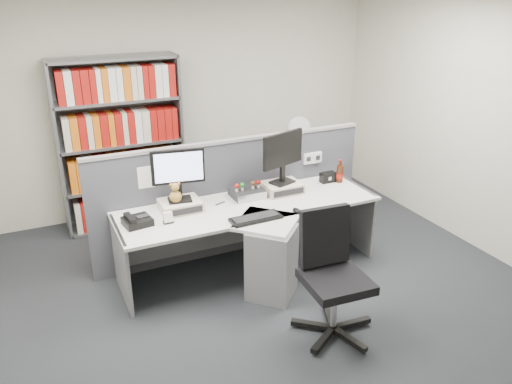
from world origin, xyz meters
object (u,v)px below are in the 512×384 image
keyboard (256,218)px  desk_phone (137,221)px  desk_calendar (168,218)px  filing_cabinet (297,182)px  shelving_unit (121,146)px  desk (258,238)px  cola_bottle (340,174)px  office_chair (331,271)px  monitor_left (178,171)px  speaker (328,177)px  desk_fan (298,132)px  mouse (297,210)px  monitor_right (283,153)px  desktop_pc (247,193)px

keyboard → desk_phone: bearing=161.0°
keyboard → desk_calendar: desk_calendar is taller
filing_cabinet → desk_calendar: bearing=-148.6°
shelving_unit → desk: bearing=-64.0°
cola_bottle → office_chair: office_chair is taller
desk → shelving_unit: shelving_unit is taller
keyboard → office_chair: office_chair is taller
desk_calendar → shelving_unit: shelving_unit is taller
monitor_left → desk_calendar: monitor_left is taller
speaker → filing_cabinet: (0.16, 0.97, -0.43)m
keyboard → speaker: size_ratio=2.94×
keyboard → cola_bottle: cola_bottle is taller
shelving_unit → desk_fan: 2.15m
speaker → shelving_unit: shelving_unit is taller
desk_fan → desk: bearing=-130.6°
mouse → desk_calendar: (-1.17, 0.29, 0.03)m
desk_fan → office_chair: bearing=-112.7°
speaker → cola_bottle: (0.12, -0.06, 0.04)m
desk_phone → desk_calendar: bearing=-16.7°
mouse → office_chair: 0.86m
monitor_left → cola_bottle: monitor_left is taller
desk → speaker: 1.16m
filing_cabinet → mouse: bearing=-119.4°
mouse → office_chair: office_chair is taller
monitor_left → desk_fan: size_ratio=0.99×
monitor_left → monitor_right: monitor_right is taller
desk_phone → desk_fan: bearing=26.7°
desk_calendar → shelving_unit: size_ratio=0.05×
desktop_pc → keyboard: desktop_pc is taller
keyboard → mouse: (0.42, -0.02, 0.00)m
desk_phone → desk_calendar: 0.28m
speaker → desktop_pc: bearing=-179.6°
monitor_left → desktop_pc: 0.80m
keyboard → shelving_unit: shelving_unit is taller
desk_fan → filing_cabinet: bearing=90.0°
desk_phone → filing_cabinet: 2.61m
cola_bottle → desk_fan: desk_fan is taller
desk_calendar → monitor_right: bearing=9.9°
keyboard → office_chair: 0.91m
desk → desk_calendar: bearing=169.1°
desk_phone → keyboard: bearing=-19.0°
monitor_right → keyboard: 0.83m
shelving_unit → desk_calendar: bearing=-87.7°
desktop_pc → mouse: desktop_pc is taller
monitor_left → desk_fan: 2.11m
monitor_left → keyboard: size_ratio=1.04×
desk_phone → filing_cabinet: size_ratio=0.38×
shelving_unit → office_chair: bearing=-68.3°
desk_phone → monitor_left: bearing=17.6°
monitor_left → speaker: monitor_left is taller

